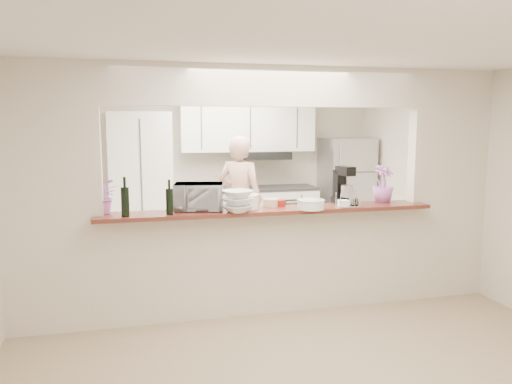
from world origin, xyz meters
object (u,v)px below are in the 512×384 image
object	(u,v)px
toaster_oven	(199,197)
stand_mixer	(344,187)
refrigerator	(346,190)
person	(240,200)

from	to	relation	value
toaster_oven	stand_mixer	distance (m)	1.55
refrigerator	stand_mixer	distance (m)	2.88
refrigerator	stand_mixer	size ratio (longest dim) A/B	4.27
refrigerator	toaster_oven	xyz separation A→B (m)	(-2.75, -2.60, 0.37)
refrigerator	toaster_oven	size ratio (longest dim) A/B	3.58
stand_mixer	person	size ratio (longest dim) A/B	0.23
refrigerator	toaster_oven	world-z (taller)	refrigerator
refrigerator	stand_mixer	xyz separation A→B (m)	(-1.20, -2.59, 0.42)
person	stand_mixer	bearing A→B (deg)	149.09
toaster_oven	stand_mixer	world-z (taller)	stand_mixer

